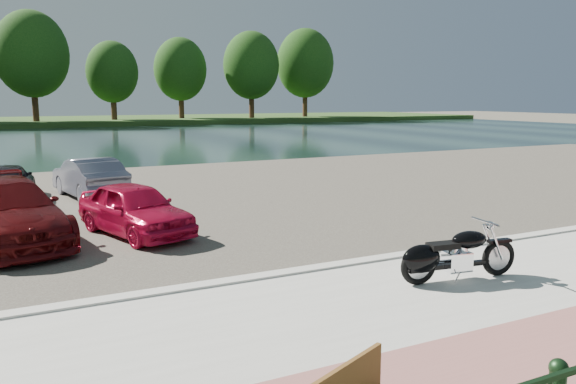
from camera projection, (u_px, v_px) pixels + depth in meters
name	position (u px, v px, depth m)	size (l,w,h in m)	color
ground	(422.00, 300.00, 9.26)	(200.00, 200.00, 0.00)	#595447
promenade	(466.00, 318.00, 8.37)	(60.00, 6.00, 0.10)	beige
pink_path	(553.00, 355.00, 7.04)	(60.00, 2.00, 0.01)	#9B5C57
kerb	(355.00, 264.00, 11.02)	(60.00, 0.30, 0.14)	beige
parking_lot	(209.00, 196.00, 18.98)	(60.00, 18.00, 0.04)	#413B34
river	(93.00, 140.00, 44.61)	(120.00, 40.00, 0.00)	#172A29
far_bank	(59.00, 121.00, 72.83)	(120.00, 24.00, 0.60)	#254318
far_trees	(98.00, 63.00, 68.06)	(70.25, 10.68, 12.52)	#3D2416
motorcycle	(449.00, 256.00, 9.82)	(2.32, 0.77, 1.05)	black
car_3	(7.00, 212.00, 12.63)	(2.01, 4.95, 1.44)	#4C0A0C
car_4	(135.00, 209.00, 13.43)	(1.48, 3.69, 1.26)	#B20B31
car_8	(6.00, 182.00, 17.85)	(1.47, 3.65, 1.24)	black
car_9	(89.00, 178.00, 18.48)	(1.39, 4.00, 1.32)	slate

